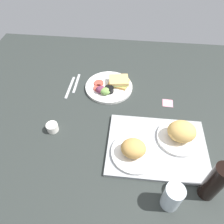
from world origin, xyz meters
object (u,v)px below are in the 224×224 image
Objects in this scene: bread_plate_far at (134,150)px; drinking_glass at (172,197)px; soda_bottle at (215,182)px; plate_with_salad at (110,86)px; serving_tray at (157,147)px; fork at (76,83)px; knife at (70,87)px; bread_plate_near at (181,133)px; sticky_note at (168,103)px; espresso_cup at (52,127)px.

bread_plate_far is 1.67× the size of drinking_glass.
plate_with_salad is at bearing -52.17° from soda_bottle.
serving_tray is 2.21× the size of soda_bottle.
fork is 5.00cm from knife.
plate_with_salad reaches higher than knife.
bread_plate_near is 3.60× the size of sticky_note.
soda_bottle reaches higher than plate_with_salad.
espresso_cup is (54.24, -29.38, -4.29)cm from drinking_glass.
bread_plate_far reaches higher than plate_with_salad.
bread_plate_near is 23.17cm from bread_plate_far.
plate_with_salad is 72.79cm from soda_bottle.
soda_bottle is at bearing 108.93° from bread_plate_near.
serving_tray is 25.34cm from drinking_glass.
soda_bottle is 73.37cm from espresso_cup.
bread_plate_far is 23.91cm from drinking_glass.
soda_bottle is at bearing 52.24° from knife.
bread_plate_far is at bearing 109.54° from plate_with_salad.
bread_plate_near is 1.60× the size of drinking_glass.
serving_tray is at bearing -152.93° from bread_plate_far.
bread_plate_far is 58.50cm from fork.
knife is 3.39× the size of sticky_note.
plate_with_salad is at bearing -55.75° from serving_tray.
serving_tray is at bearing 48.64° from fork.
plate_with_salad is at bearing -126.50° from espresso_cup.
soda_bottle is 88.70cm from fork.
bread_plate_far is at bearing 27.07° from serving_tray.
drinking_glass is at bearing 37.46° from fork.
espresso_cup is 0.29× the size of knife.
bread_plate_near is at bearing -71.07° from soda_bottle.
knife is (3.00, 4.00, 0.00)cm from fork.
bread_plate_far reaches higher than serving_tray.
plate_with_salad reaches higher than serving_tray.
bread_plate_far is at bearing -25.31° from soda_bottle.
espresso_cup is at bearing -0.05° from knife.
serving_tray reaches higher than fork.
soda_bottle is at bearing 154.69° from bread_plate_far.
espresso_cup is (24.50, 33.11, 0.25)cm from plate_with_salad.
bread_plate_near reaches higher than espresso_cup.
bread_plate_far is at bearing 63.17° from sticky_note.
drinking_glass is at bearing 115.45° from plate_with_salad.
drinking_glass reaches higher than fork.
sticky_note is at bearing -82.88° from bread_plate_near.
espresso_cup is 0.33× the size of fork.
serving_tray is at bearing -45.94° from soda_bottle.
serving_tray is at bearing 76.41° from sticky_note.
bread_plate_near reaches higher than sticky_note.
sticky_note is (-33.04, 8.56, -1.69)cm from plate_with_salad.
serving_tray is 46.04cm from plate_with_salad.
soda_bottle is at bearing 160.79° from espresso_cup.
drinking_glass is (-29.74, 62.49, 4.53)cm from plate_with_salad.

